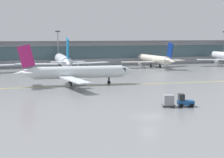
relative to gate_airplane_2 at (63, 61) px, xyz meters
name	(u,v)px	position (x,y,z in m)	size (l,w,h in m)	color
ground_plane	(150,117)	(2.26, -65.41, -3.32)	(400.00, 400.00, 0.00)	gray
taxiway_centreline_stripe	(80,86)	(-1.33, -34.37, -3.32)	(110.00, 0.36, 0.01)	yellow
terminal_concourse	(60,53)	(2.26, 21.82, 1.60)	(206.22, 11.00, 9.60)	#B2B7BC
gate_airplane_2	(63,61)	(0.00, 0.00, 0.00)	(31.07, 33.42, 11.07)	silver
gate_airplane_3	(154,59)	(34.20, 2.99, -0.50)	(26.34, 28.40, 9.40)	silver
taxiing_regional_jet	(77,73)	(-1.70, -32.33, -0.43)	(29.09, 26.94, 9.63)	white
baggage_tug	(184,101)	(10.43, -60.92, -2.43)	(2.88, 2.17, 2.10)	#194C8C
cargo_dolly_lead	(168,100)	(7.90, -60.23, -2.27)	(2.45, 2.10, 1.94)	#595B60
apron_light_mast_1	(58,47)	(0.44, 13.96, 4.03)	(1.80, 0.36, 13.34)	gray
apron_light_mast_2	(224,45)	(72.93, 14.54, 4.08)	(1.80, 0.36, 13.44)	gray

